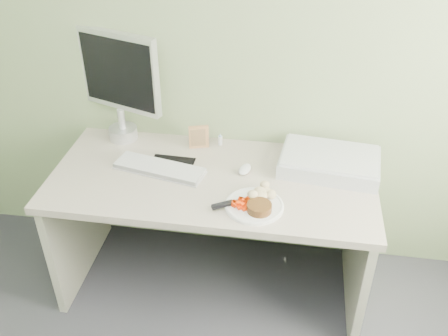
% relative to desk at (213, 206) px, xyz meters
% --- Properties ---
extents(wall_back, '(3.50, 0.00, 3.50)m').
position_rel_desk_xyz_m(wall_back, '(0.00, 0.38, 0.80)').
color(wall_back, gray).
rests_on(wall_back, floor).
extents(desk, '(1.60, 0.75, 0.73)m').
position_rel_desk_xyz_m(desk, '(0.00, 0.00, 0.00)').
color(desk, '#B9AA9B').
rests_on(desk, floor).
extents(plate, '(0.27, 0.27, 0.01)m').
position_rel_desk_xyz_m(plate, '(0.23, -0.21, 0.19)').
color(plate, white).
rests_on(plate, desk).
extents(steak, '(0.12, 0.12, 0.04)m').
position_rel_desk_xyz_m(steak, '(0.26, -0.25, 0.21)').
color(steak, black).
rests_on(steak, plate).
extents(potato_pile, '(0.13, 0.11, 0.06)m').
position_rel_desk_xyz_m(potato_pile, '(0.26, -0.14, 0.23)').
color(potato_pile, tan).
rests_on(potato_pile, plate).
extents(carrot_heap, '(0.08, 0.08, 0.04)m').
position_rel_desk_xyz_m(carrot_heap, '(0.17, -0.22, 0.22)').
color(carrot_heap, red).
rests_on(carrot_heap, plate).
extents(steak_knife, '(0.23, 0.15, 0.02)m').
position_rel_desk_xyz_m(steak_knife, '(0.13, -0.22, 0.21)').
color(steak_knife, silver).
rests_on(steak_knife, plate).
extents(mousepad, '(0.23, 0.20, 0.00)m').
position_rel_desk_xyz_m(mousepad, '(-0.22, 0.06, 0.18)').
color(mousepad, black).
rests_on(mousepad, desk).
extents(keyboard, '(0.47, 0.23, 0.02)m').
position_rel_desk_xyz_m(keyboard, '(-0.27, 0.02, 0.20)').
color(keyboard, white).
rests_on(keyboard, desk).
extents(computer_mouse, '(0.08, 0.11, 0.03)m').
position_rel_desk_xyz_m(computer_mouse, '(0.15, 0.07, 0.20)').
color(computer_mouse, white).
rests_on(computer_mouse, desk).
extents(photo_frame, '(0.11, 0.04, 0.13)m').
position_rel_desk_xyz_m(photo_frame, '(-0.12, 0.26, 0.25)').
color(photo_frame, '#A6774D').
rests_on(photo_frame, desk).
extents(eyedrop_bottle, '(0.02, 0.02, 0.07)m').
position_rel_desk_xyz_m(eyedrop_bottle, '(-0.01, 0.31, 0.21)').
color(eyedrop_bottle, white).
rests_on(eyedrop_bottle, desk).
extents(scanner, '(0.52, 0.37, 0.08)m').
position_rel_desk_xyz_m(scanner, '(0.57, 0.16, 0.22)').
color(scanner, silver).
rests_on(scanner, desk).
extents(monitor, '(0.48, 0.21, 0.60)m').
position_rel_desk_xyz_m(monitor, '(-0.55, 0.32, 0.52)').
color(monitor, silver).
rests_on(monitor, desk).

